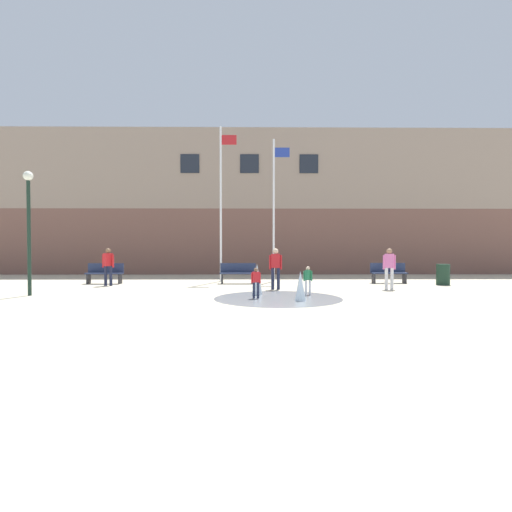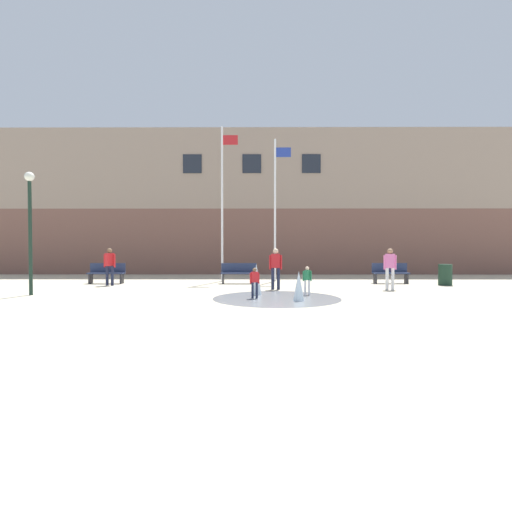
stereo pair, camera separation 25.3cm
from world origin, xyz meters
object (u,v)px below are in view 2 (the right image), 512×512
at_px(adult_watching, 390,265).
at_px(flagpole_right, 276,206).
at_px(teen_by_trashcan, 276,265).
at_px(park_bench_under_left_flagpole, 107,273).
at_px(park_bench_center, 239,273).
at_px(lamp_post_left_lane, 30,216).
at_px(flagpole_left, 223,199).
at_px(park_bench_near_trashcan, 390,273).
at_px(child_running, 307,278).
at_px(trash_can, 445,275).
at_px(adult_in_red, 110,264).
at_px(child_in_fountain, 255,280).

bearing_deg(adult_watching, flagpole_right, 163.75).
distance_m(teen_by_trashcan, flagpole_right, 4.48).
xyz_separation_m(park_bench_under_left_flagpole, park_bench_center, (5.94, 0.03, 0.00)).
bearing_deg(lamp_post_left_lane, flagpole_left, 41.31).
distance_m(park_bench_center, park_bench_near_trashcan, 6.83).
bearing_deg(park_bench_near_trashcan, lamp_post_left_lane, -162.30).
height_order(park_bench_under_left_flagpole, child_running, child_running).
xyz_separation_m(park_bench_under_left_flagpole, flagpole_right, (7.64, 1.12, 3.13)).
bearing_deg(flagpole_right, teen_by_trashcan, -92.56).
bearing_deg(park_bench_near_trashcan, flagpole_left, 172.67).
relative_size(adult_watching, flagpole_right, 0.24).
distance_m(flagpole_right, trash_can, 8.08).
xyz_separation_m(adult_watching, flagpole_left, (-6.76, 3.62, 2.97)).
bearing_deg(park_bench_under_left_flagpole, flagpole_right, 8.34).
relative_size(flagpole_left, lamp_post_left_lane, 1.74).
distance_m(lamp_post_left_lane, trash_can, 16.40).
distance_m(park_bench_center, flagpole_right, 3.72).
bearing_deg(adult_in_red, adult_watching, -62.86).
xyz_separation_m(child_running, lamp_post_left_lane, (-9.48, -0.05, 2.14)).
relative_size(adult_watching, child_running, 1.61).
distance_m(adult_watching, trash_can, 3.51).
bearing_deg(trash_can, park_bench_center, 175.38).
height_order(adult_in_red, flagpole_right, flagpole_right).
relative_size(adult_in_red, trash_can, 1.77).
height_order(teen_by_trashcan, lamp_post_left_lane, lamp_post_left_lane).
xyz_separation_m(park_bench_near_trashcan, flagpole_left, (-7.65, 0.98, 3.42)).
bearing_deg(park_bench_center, park_bench_under_left_flagpole, -179.68).
distance_m(child_running, trash_can, 7.28).
xyz_separation_m(park_bench_under_left_flagpole, child_running, (8.49, -4.20, 0.10)).
bearing_deg(child_in_fountain, flagpole_right, 64.32).
xyz_separation_m(teen_by_trashcan, flagpole_right, (0.16, 3.59, 2.67)).
bearing_deg(adult_in_red, teen_by_trashcan, -67.35).
distance_m(adult_in_red, adult_watching, 11.50).
height_order(child_in_fountain, child_running, same).
relative_size(child_in_fountain, flagpole_left, 0.13).
distance_m(child_running, flagpole_left, 7.12).
height_order(park_bench_under_left_flagpole, park_bench_center, same).
bearing_deg(child_in_fountain, lamp_post_left_lane, 156.81).
bearing_deg(lamp_post_left_lane, child_in_fountain, -6.20).
relative_size(park_bench_near_trashcan, lamp_post_left_lane, 0.38).
distance_m(child_in_fountain, adult_watching, 5.81).
bearing_deg(adult_watching, child_in_fountain, -129.28).
distance_m(adult_in_red, teen_by_trashcan, 7.15).
bearing_deg(trash_can, child_in_fountain, -151.68).
distance_m(adult_watching, lamp_post_left_lane, 13.12).
height_order(lamp_post_left_lane, trash_can, lamp_post_left_lane).
bearing_deg(lamp_post_left_lane, adult_watching, 7.77).
bearing_deg(park_bench_near_trashcan, flagpole_right, 169.15).
relative_size(child_in_fountain, child_running, 1.00).
xyz_separation_m(child_running, trash_can, (6.37, 3.51, -0.13)).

